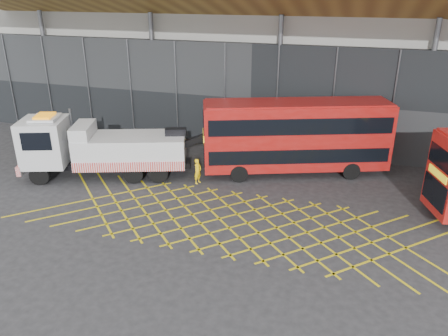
% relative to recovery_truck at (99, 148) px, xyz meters
% --- Properties ---
extents(ground_plane, '(120.00, 120.00, 0.00)m').
position_rel_recovery_truck_xyz_m(ground_plane, '(6.16, -3.21, -2.01)').
color(ground_plane, '#252527').
extents(road_markings, '(24.76, 7.16, 0.01)m').
position_rel_recovery_truck_xyz_m(road_markings, '(10.16, -3.21, -2.01)').
color(road_markings, gold).
rests_on(road_markings, ground_plane).
extents(construction_building, '(55.00, 23.97, 18.00)m').
position_rel_recovery_truck_xyz_m(construction_building, '(8.08, 15.19, 6.96)').
color(construction_building, '#979792').
rests_on(construction_building, ground_plane).
extents(recovery_truck, '(12.30, 6.36, 4.36)m').
position_rel_recovery_truck_xyz_m(recovery_truck, '(0.00, 0.00, 0.00)').
color(recovery_truck, black).
rests_on(recovery_truck, ground_plane).
extents(bus_towed, '(12.36, 6.99, 4.96)m').
position_rel_recovery_truck_xyz_m(bus_towed, '(12.20, 4.41, 0.74)').
color(bus_towed, '#9E0F0C').
rests_on(bus_towed, ground_plane).
extents(worker, '(0.54, 0.69, 1.66)m').
position_rel_recovery_truck_xyz_m(worker, '(6.58, 0.85, -1.18)').
color(worker, yellow).
rests_on(worker, ground_plane).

